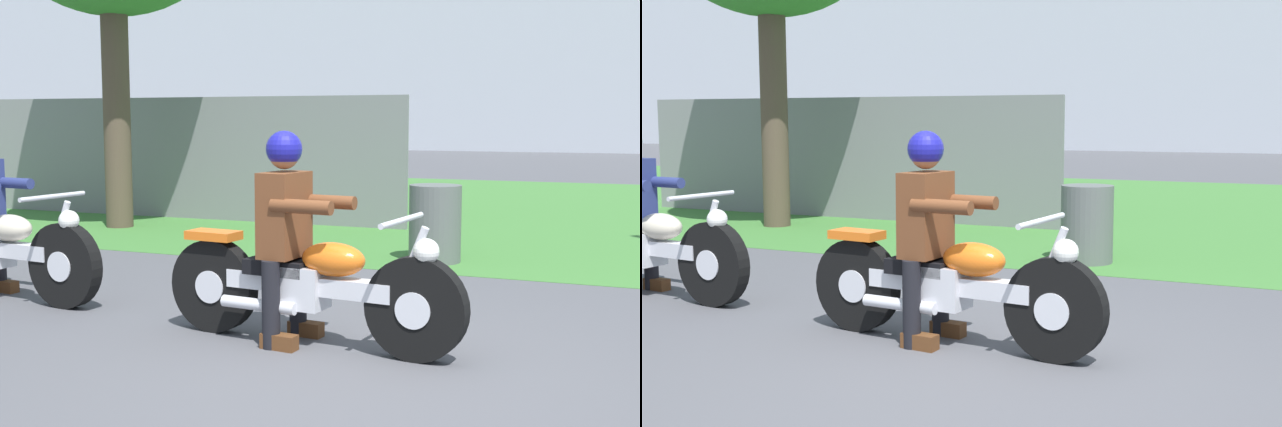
# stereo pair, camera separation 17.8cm
# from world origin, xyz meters

# --- Properties ---
(ground) EXTENTS (120.00, 120.00, 0.00)m
(ground) POSITION_xyz_m (0.00, 0.00, 0.00)
(ground) COLOR #4C4C51
(grass_verge) EXTENTS (60.00, 12.00, 0.01)m
(grass_verge) POSITION_xyz_m (0.00, 9.26, 0.00)
(grass_verge) COLOR #3D7533
(grass_verge) RESTS_ON ground
(stadium_facade) EXTENTS (59.99, 8.00, 14.54)m
(stadium_facade) POSITION_xyz_m (-5.93, 36.77, 7.27)
(stadium_facade) COLOR #B2B7C1
(stadium_facade) RESTS_ON ground
(motorcycle_lead) EXTENTS (2.15, 0.66, 0.88)m
(motorcycle_lead) POSITION_xyz_m (-0.46, 0.58, 0.40)
(motorcycle_lead) COLOR black
(motorcycle_lead) RESTS_ON ground
(rider_lead) EXTENTS (0.58, 0.50, 1.41)m
(rider_lead) POSITION_xyz_m (-0.62, 0.60, 0.82)
(rider_lead) COLOR black
(rider_lead) RESTS_ON ground
(trash_can) EXTENTS (0.54, 0.54, 0.80)m
(trash_can) POSITION_xyz_m (-0.43, 3.92, 0.40)
(trash_can) COLOR #595E5B
(trash_can) RESTS_ON ground
(fence_segment) EXTENTS (7.00, 0.06, 1.80)m
(fence_segment) POSITION_xyz_m (-4.86, 6.16, 0.90)
(fence_segment) COLOR slate
(fence_segment) RESTS_ON ground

